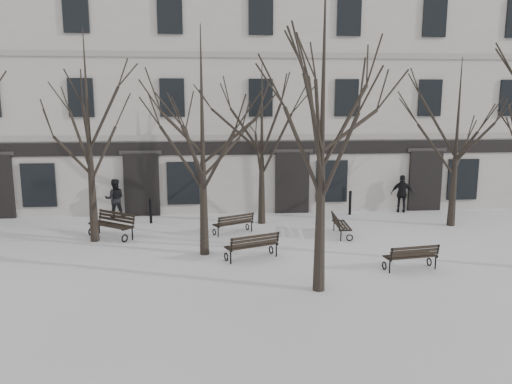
{
  "coord_description": "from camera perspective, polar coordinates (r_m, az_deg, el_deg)",
  "views": [
    {
      "loc": [
        -0.22,
        -15.09,
        5.19
      ],
      "look_at": [
        1.36,
        3.0,
        1.92
      ],
      "focal_mm": 35.0,
      "sensor_mm": 36.0,
      "label": 1
    }
  ],
  "objects": [
    {
      "name": "bench_4",
      "position": [
        19.97,
        -2.55,
        -3.55
      ],
      "size": [
        1.7,
        1.28,
        0.83
      ],
      "rotation": [
        0.0,
        0.0,
        3.63
      ],
      "color": "black",
      "rests_on": "ground"
    },
    {
      "name": "tree_4",
      "position": [
        19.32,
        -18.7,
        8.75
      ],
      "size": [
        5.46,
        5.46,
        7.8
      ],
      "color": "black",
      "rests_on": "ground"
    },
    {
      "name": "bench_3",
      "position": [
        20.22,
        -16.08,
        -3.51
      ],
      "size": [
        1.96,
        1.72,
        0.99
      ],
      "rotation": [
        0.0,
        0.0,
        -0.65
      ],
      "color": "black",
      "rests_on": "ground"
    },
    {
      "name": "ground",
      "position": [
        15.96,
        -3.96,
        -8.8
      ],
      "size": [
        100.0,
        100.0,
        0.0
      ],
      "primitive_type": "plane",
      "color": "white",
      "rests_on": "ground"
    },
    {
      "name": "tree_2",
      "position": [
        13.4,
        7.66,
        10.61
      ],
      "size": [
        5.94,
        5.94,
        8.49
      ],
      "color": "black",
      "rests_on": "ground"
    },
    {
      "name": "bench_1",
      "position": [
        16.74,
        -0.41,
        -6.08
      ],
      "size": [
        1.89,
        1.28,
        0.91
      ],
      "rotation": [
        0.0,
        0.0,
        3.53
      ],
      "color": "black",
      "rests_on": "ground"
    },
    {
      "name": "pedestrian_c",
      "position": [
        24.91,
        16.26,
        -2.24
      ],
      "size": [
        1.14,
        0.75,
        1.8
      ],
      "primitive_type": "imported",
      "rotation": [
        0.0,
        0.0,
        2.82
      ],
      "color": "black",
      "rests_on": "ground"
    },
    {
      "name": "tree_5",
      "position": [
        21.19,
        0.67,
        7.61
      ],
      "size": [
        4.74,
        4.74,
        6.78
      ],
      "color": "black",
      "rests_on": "ground"
    },
    {
      "name": "bench_5",
      "position": [
        19.94,
        9.6,
        -3.68
      ],
      "size": [
        0.73,
        1.71,
        0.84
      ],
      "rotation": [
        0.0,
        0.0,
        1.5
      ],
      "color": "black",
      "rests_on": "ground"
    },
    {
      "name": "bollard_b",
      "position": [
        23.72,
        10.7,
        -1.11
      ],
      "size": [
        0.15,
        0.15,
        1.15
      ],
      "color": "black",
      "rests_on": "ground"
    },
    {
      "name": "tree_6",
      "position": [
        22.39,
        22.07,
        7.39
      ],
      "size": [
        4.91,
        4.91,
        7.01
      ],
      "color": "black",
      "rests_on": "ground"
    },
    {
      "name": "bollard_a",
      "position": [
        22.12,
        -11.95,
        -2.02
      ],
      "size": [
        0.14,
        0.14,
        1.1
      ],
      "color": "black",
      "rests_on": "ground"
    },
    {
      "name": "tree_1",
      "position": [
        16.76,
        -6.19,
        8.82
      ],
      "size": [
        5.38,
        5.38,
        7.68
      ],
      "color": "black",
      "rests_on": "ground"
    },
    {
      "name": "bench_2",
      "position": [
        16.45,
        17.34,
        -6.99
      ],
      "size": [
        1.75,
        0.86,
        0.85
      ],
      "rotation": [
        0.0,
        0.0,
        3.3
      ],
      "color": "black",
      "rests_on": "ground"
    },
    {
      "name": "pedestrian_b",
      "position": [
        23.62,
        -15.73,
        -2.88
      ],
      "size": [
        0.98,
        0.83,
        1.8
      ],
      "primitive_type": "imported",
      "rotation": [
        0.0,
        0.0,
        3.32
      ],
      "color": "black",
      "rests_on": "ground"
    },
    {
      "name": "building",
      "position": [
        28.05,
        -4.61,
        10.83
      ],
      "size": [
        40.4,
        10.2,
        11.4
      ],
      "color": "#B9B3AB",
      "rests_on": "ground"
    }
  ]
}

